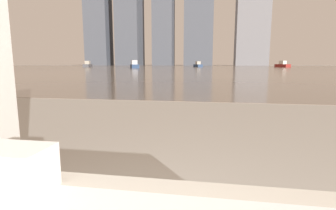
# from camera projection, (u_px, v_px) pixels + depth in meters

# --- Properties ---
(towel_stack) EXTENTS (0.29, 0.18, 0.16)m
(towel_stack) POSITION_uv_depth(u_px,v_px,m) (8.00, 169.00, 0.91)
(towel_stack) COLOR white
(towel_stack) RESTS_ON bathtub
(harbor_water) EXTENTS (180.00, 110.00, 0.01)m
(harbor_water) POSITION_uv_depth(u_px,v_px,m) (211.00, 68.00, 60.49)
(harbor_water) COLOR gray
(harbor_water) RESTS_ON ground_plane
(harbor_boat_0) EXTENTS (3.01, 4.54, 1.61)m
(harbor_boat_0) POSITION_uv_depth(u_px,v_px,m) (134.00, 65.00, 54.42)
(harbor_boat_0) COLOR navy
(harbor_boat_0) RESTS_ON harbor_water
(harbor_boat_1) EXTENTS (3.19, 4.56, 1.63)m
(harbor_boat_1) POSITION_uv_depth(u_px,v_px,m) (283.00, 65.00, 66.38)
(harbor_boat_1) COLOR maroon
(harbor_boat_1) RESTS_ON harbor_water
(harbor_boat_2) EXTENTS (2.71, 4.17, 1.48)m
(harbor_boat_2) POSITION_uv_depth(u_px,v_px,m) (198.00, 65.00, 69.46)
(harbor_boat_2) COLOR navy
(harbor_boat_2) RESTS_ON harbor_water
(harbor_boat_3) EXTENTS (2.35, 4.51, 1.61)m
(harbor_boat_3) POSITION_uv_depth(u_px,v_px,m) (88.00, 65.00, 68.81)
(harbor_boat_3) COLOR #4C4C51
(harbor_boat_3) RESTS_ON harbor_water
(skyline_tower_1) EXTENTS (10.37, 12.35, 55.28)m
(skyline_tower_1) POSITION_uv_depth(u_px,v_px,m) (129.00, 3.00, 116.78)
(skyline_tower_1) COLOR #4C515B
(skyline_tower_1) RESTS_ON ground_plane
(skyline_tower_3) EXTENTS (12.28, 8.56, 49.54)m
(skyline_tower_3) POSITION_uv_depth(u_px,v_px,m) (199.00, 7.00, 112.08)
(skyline_tower_3) COLOR #4C515B
(skyline_tower_3) RESTS_ON ground_plane
(skyline_tower_4) EXTENTS (13.12, 11.79, 44.67)m
(skyline_tower_4) POSITION_uv_depth(u_px,v_px,m) (253.00, 11.00, 108.83)
(skyline_tower_4) COLOR slate
(skyline_tower_4) RESTS_ON ground_plane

